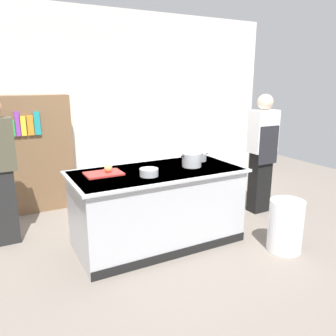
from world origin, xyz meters
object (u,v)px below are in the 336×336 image
object	(u,v)px
trash_bin	(286,226)
bookshelf	(33,155)
mixing_bowl	(149,172)
stock_pot	(192,160)
onion	(108,168)
sauce_pan	(199,157)
person_chef	(262,151)

from	to	relation	value
trash_bin	bookshelf	distance (m)	3.58
mixing_bowl	bookshelf	xyz separation A→B (m)	(-0.94, 1.97, -0.09)
stock_pot	bookshelf	distance (m)	2.42
onion	trash_bin	distance (m)	2.10
stock_pot	bookshelf	bearing A→B (deg)	130.44
stock_pot	sauce_pan	world-z (taller)	stock_pot
trash_bin	mixing_bowl	bearing A→B (deg)	153.27
sauce_pan	mixing_bowl	distance (m)	0.93
stock_pot	person_chef	bearing A→B (deg)	9.79
trash_bin	stock_pot	bearing A→B (deg)	132.37
mixing_bowl	trash_bin	distance (m)	1.67
sauce_pan	trash_bin	size ratio (longest dim) A/B	0.41
onion	mixing_bowl	size ratio (longest dim) A/B	0.44
person_chef	onion	bearing A→B (deg)	109.70
sauce_pan	trash_bin	bearing A→B (deg)	-63.69
trash_bin	sauce_pan	bearing A→B (deg)	116.31
onion	trash_bin	size ratio (longest dim) A/B	0.15
onion	trash_bin	world-z (taller)	onion
onion	mixing_bowl	xyz separation A→B (m)	(0.36, -0.29, -0.02)
sauce_pan	onion	bearing A→B (deg)	-177.83
stock_pot	bookshelf	xyz separation A→B (m)	(-1.57, 1.84, -0.13)
trash_bin	bookshelf	size ratio (longest dim) A/B	0.35
mixing_bowl	bookshelf	size ratio (longest dim) A/B	0.12
sauce_pan	mixing_bowl	world-z (taller)	sauce_pan
sauce_pan	stock_pot	bearing A→B (deg)	-139.88
trash_bin	person_chef	xyz separation A→B (m)	(0.58, 1.06, 0.61)
sauce_pan	person_chef	xyz separation A→B (m)	(1.09, 0.03, -0.04)
mixing_bowl	stock_pot	bearing A→B (deg)	11.91
stock_pot	mixing_bowl	world-z (taller)	stock_pot
stock_pot	trash_bin	distance (m)	1.31
mixing_bowl	onion	bearing A→B (deg)	140.99
onion	bookshelf	bearing A→B (deg)	109.16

